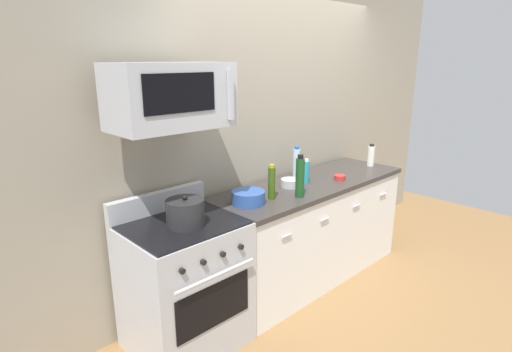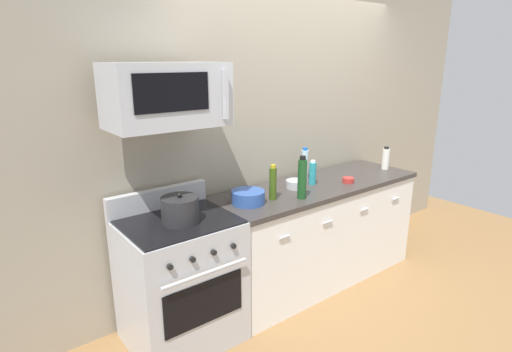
% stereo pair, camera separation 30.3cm
% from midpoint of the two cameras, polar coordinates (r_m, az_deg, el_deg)
% --- Properties ---
extents(ground_plane, '(6.11, 6.11, 0.00)m').
position_cam_midpoint_polar(ground_plane, '(4.00, 10.47, -13.78)').
color(ground_plane, olive).
extents(back_wall, '(5.09, 0.10, 2.70)m').
position_cam_midpoint_polar(back_wall, '(3.81, 6.89, 6.55)').
color(back_wall, '#9E937F').
rests_on(back_wall, ground_plane).
extents(counter_unit, '(2.00, 0.66, 0.92)m').
position_cam_midpoint_polar(counter_unit, '(3.79, 10.83, -7.74)').
color(counter_unit, white).
rests_on(counter_unit, ground_plane).
extents(range_oven, '(0.76, 0.69, 1.07)m').
position_cam_midpoint_polar(range_oven, '(3.00, -7.55, -14.19)').
color(range_oven, '#B7BABF').
rests_on(range_oven, ground_plane).
extents(microwave, '(0.74, 0.44, 0.40)m').
position_cam_midpoint_polar(microwave, '(2.64, -9.08, 11.05)').
color(microwave, '#B7BABF').
extents(bottle_dish_soap, '(0.06, 0.06, 0.21)m').
position_cam_midpoint_polar(bottle_dish_soap, '(3.58, 10.31, 0.39)').
color(bottle_dish_soap, teal).
rests_on(bottle_dish_soap, countertop_slab).
extents(bottle_wine_green, '(0.07, 0.07, 0.34)m').
position_cam_midpoint_polar(bottle_wine_green, '(3.19, 9.17, -0.37)').
color(bottle_wine_green, '#19471E').
rests_on(bottle_wine_green, countertop_slab).
extents(bottle_water_clear, '(0.06, 0.06, 0.29)m').
position_cam_midpoint_polar(bottle_water_clear, '(3.73, 9.13, 1.65)').
color(bottle_water_clear, silver).
rests_on(bottle_water_clear, countertop_slab).
extents(bottle_olive_oil, '(0.06, 0.06, 0.28)m').
position_cam_midpoint_polar(bottle_olive_oil, '(3.14, 5.14, -1.03)').
color(bottle_olive_oil, '#385114').
rests_on(bottle_olive_oil, countertop_slab).
extents(bottle_vinegar_white, '(0.07, 0.07, 0.22)m').
position_cam_midpoint_polar(bottle_vinegar_white, '(4.26, 19.58, 2.28)').
color(bottle_vinegar_white, silver).
rests_on(bottle_vinegar_white, countertop_slab).
extents(bowl_steel_prep, '(0.16, 0.16, 0.07)m').
position_cam_midpoint_polar(bowl_steel_prep, '(3.47, 8.03, -1.13)').
color(bowl_steel_prep, '#B2B5BA').
rests_on(bowl_steel_prep, countertop_slab).
extents(bowl_blue_mixing, '(0.25, 0.25, 0.10)m').
position_cam_midpoint_polar(bowl_blue_mixing, '(3.07, 1.73, -2.95)').
color(bowl_blue_mixing, '#2D519E').
rests_on(bowl_blue_mixing, countertop_slab).
extents(bowl_red_small, '(0.10, 0.10, 0.04)m').
position_cam_midpoint_polar(bowl_red_small, '(3.72, 15.03, -0.57)').
color(bowl_red_small, '#B72D28').
rests_on(bowl_red_small, countertop_slab).
extents(stockpot, '(0.25, 0.25, 0.21)m').
position_cam_midpoint_polar(stockpot, '(2.72, -7.40, -4.76)').
color(stockpot, '#262628').
rests_on(stockpot, range_oven).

